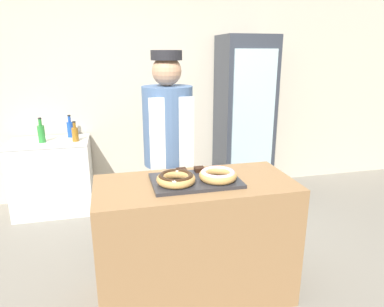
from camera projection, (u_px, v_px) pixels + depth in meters
The scene contains 14 objects.
ground_plane at pixel (195, 292), 2.63m from camera, with size 14.00×14.00×0.00m, color gray.
wall_back at pixel (153, 88), 4.23m from camera, with size 8.00×0.06×2.70m.
display_counter at pixel (195, 240), 2.50m from camera, with size 1.39×0.65×0.91m.
serving_tray at pixel (195, 181), 2.37m from camera, with size 0.60×0.39×0.02m.
donut_chocolate_glaze at pixel (176, 178), 2.28m from camera, with size 0.26×0.26×0.07m.
donut_light_glaze at pixel (218, 175), 2.35m from camera, with size 0.26×0.26×0.07m.
brownie_back_left at pixel (181, 171), 2.49m from camera, with size 0.07×0.07×0.03m.
brownie_back_right at pixel (199, 169), 2.52m from camera, with size 0.07×0.07×0.03m.
baker_person at pixel (169, 155), 2.88m from camera, with size 0.41×0.41×1.79m.
beverage_fridge at pixel (244, 118), 4.26m from camera, with size 0.63×0.58×1.97m.
chest_freezer at pixel (53, 176), 3.90m from camera, with size 0.85×0.56×0.83m.
bottle_green at pixel (41, 133), 3.70m from camera, with size 0.07×0.07×0.27m.
bottle_blue at pixel (70, 129), 3.94m from camera, with size 0.07×0.07×0.26m.
bottle_amber at pixel (75, 134), 3.76m from camera, with size 0.07×0.07×0.22m.
Camera 1 is at (-0.55, -2.15, 1.77)m, focal length 32.00 mm.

